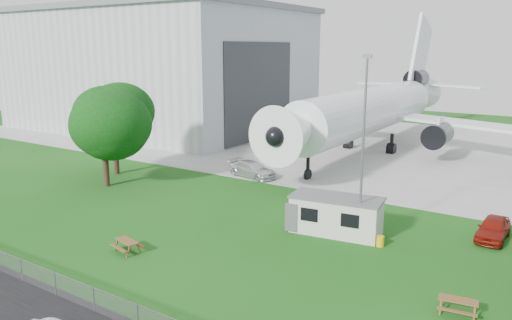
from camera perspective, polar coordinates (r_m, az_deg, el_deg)
The scene contains 13 objects.
ground at distance 33.08m, azimuth -6.05°, elevation -9.59°, with size 160.00×160.00×0.00m, color #25631C.
concrete_apron at distance 65.79m, azimuth 15.35°, elevation 1.30°, with size 120.00×46.00×0.03m, color #B7B7B2.
hangar at distance 82.87m, azimuth -10.92°, elevation 10.34°, with size 43.00×31.00×18.55m.
airliner at distance 63.62m, azimuth 13.30°, elevation 5.83°, with size 46.36×47.73×17.69m.
site_cabin at distance 34.81m, azimuth 9.15°, elevation -6.23°, with size 6.90×3.51×2.62m.
picnic_west at distance 32.83m, azimuth -14.45°, elevation -10.12°, with size 1.80×1.50×0.76m, color brown, non-canonical shape.
picnic_east at distance 26.92m, azimuth 21.98°, elevation -15.98°, with size 1.80×1.50×0.76m, color brown, non-canonical shape.
fence at distance 27.15m, azimuth -19.31°, elevation -15.50°, with size 58.00×0.04×1.30m, color gray.
lamp_mast at distance 32.52m, azimuth 12.11°, elevation 0.87°, with size 0.16×0.16×12.00m, color slate.
tree_west_big at distance 51.58m, azimuth -16.02°, elevation 5.26°, with size 8.01×8.01×10.27m.
tree_west_small at distance 47.26m, azimuth -17.06°, elevation 3.29°, with size 7.42×7.42×8.95m.
car_ne_hatch at distance 37.04m, azimuth 25.48°, elevation -7.10°, with size 1.76×4.38×1.49m, color maroon.
car_apron_van at distance 49.24m, azimuth -0.45°, elevation -1.09°, with size 2.16×5.31×1.54m, color silver.
Camera 1 is at (19.57, -23.56, 12.51)m, focal length 35.00 mm.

